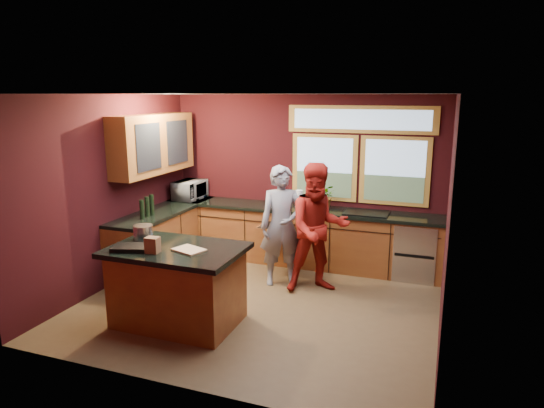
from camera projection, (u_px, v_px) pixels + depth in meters
The scene contains 14 objects.
floor at pixel (259, 303), 6.40m from camera, with size 4.50×4.50×0.00m, color brown.
room_shell at pixel (226, 163), 6.49m from camera, with size 4.52×4.02×2.71m.
back_counter at pixel (309, 236), 7.78m from camera, with size 4.50×0.64×0.93m.
left_counter at pixel (165, 237), 7.72m from camera, with size 0.64×2.30×0.93m.
island at pixel (178, 285), 5.77m from camera, with size 1.55×1.05×0.95m.
person_grey at pixel (282, 226), 6.88m from camera, with size 0.63×0.41×1.73m, color slate.
person_red at pixel (318, 228), 6.64m from camera, with size 0.88×0.68×1.80m, color maroon.
microwave at pixel (190, 190), 8.30m from camera, with size 0.58×0.40×0.32m, color #999999.
potted_plant at pixel (325, 196), 7.60m from camera, with size 0.36×0.31×0.40m, color #999999.
paper_towel at pixel (299, 199), 7.71m from camera, with size 0.12×0.12×0.28m, color white.
cutting_board at pixel (189, 250), 5.55m from camera, with size 0.35×0.25×0.02m, color tan.
stock_pot at pixel (143, 232), 5.96m from camera, with size 0.24×0.24×0.18m, color silver.
paper_bag at pixel (153, 245), 5.46m from camera, with size 0.15×0.12×0.18m, color brown.
black_tray at pixel (131, 248), 5.58m from camera, with size 0.40×0.28×0.05m, color black.
Camera 1 is at (2.20, -5.53, 2.70)m, focal length 32.00 mm.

